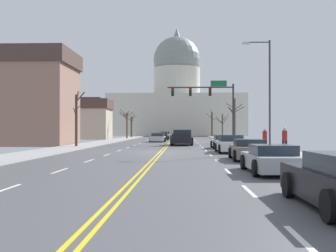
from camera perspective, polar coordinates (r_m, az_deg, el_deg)
The scene contains 24 objects.
ground at distance 30.40m, azimuth -0.98°, elevation -3.68°, with size 20.00×180.00×0.20m.
signal_gantry at distance 47.91m, azimuth 5.98°, elevation 4.01°, with size 7.91×0.41×7.35m.
street_lamp_right at distance 31.34m, azimuth 13.78°, elevation 5.58°, with size 2.14×0.24×8.32m.
capitol_building at distance 108.99m, azimuth 1.26°, elevation 3.54°, with size 35.37×19.42×29.15m.
pickup_truck_near_00 at distance 43.78m, azimuth 2.04°, elevation -1.74°, with size 2.53×5.53×1.66m.
sedan_near_01 at distance 36.29m, azimuth 7.78°, elevation -2.28°, with size 1.99×4.61×1.19m.
sedan_near_02 at distance 30.29m, azimuth 8.85°, elevation -2.58°, with size 2.09×4.48×1.30m.
sedan_near_03 at distance 23.17m, azimuth 11.36°, elevation -3.37°, with size 2.05×4.33×1.17m.
sedan_near_04 at distance 16.49m, azimuth 14.51°, elevation -4.61°, with size 2.02×4.35×1.13m.
sedan_oncoming_00 at distance 54.48m, azimuth -1.45°, elevation -1.67°, with size 2.11×4.66×1.18m.
sedan_oncoming_01 at distance 64.02m, azimuth -0.78°, elevation -1.49°, with size 2.00×4.65×1.15m.
sedan_oncoming_02 at distance 76.75m, azimuth -0.38°, elevation -1.29°, with size 2.04×4.30×1.24m.
flank_building_00 at distance 57.32m, azimuth -18.82°, elevation 2.63°, with size 9.99×7.15×9.42m.
flank_building_01 at distance 79.72m, azimuth -12.28°, elevation 1.09°, with size 9.40×9.19×7.58m.
flank_building_02 at distance 46.02m, azimuth -21.64°, elevation 3.74°, with size 13.85×8.01×10.01m.
flank_building_03 at distance 70.23m, azimuth -13.05°, elevation 0.95°, with size 12.23×6.43×6.74m.
bare_tree_00 at distance 85.33m, azimuth 6.25°, elevation 0.34°, with size 2.16×2.51×5.91m.
bare_tree_01 at distance 70.16m, azimuth -5.89°, elevation 0.45°, with size 2.43×2.40×5.08m.
bare_tree_02 at distance 52.13m, azimuth 9.42°, elevation 1.07°, with size 2.32×1.44×5.52m.
bare_tree_03 at distance 38.60m, azimuth -12.85°, elevation 1.17°, with size 2.04×2.92×5.26m.
bare_tree_04 at distance 74.82m, azimuth 7.72°, elevation 0.17°, with size 2.51×2.05×4.51m.
bare_tree_05 at distance 81.02m, azimuth -5.21°, elevation 0.01°, with size 2.12×2.23×4.66m.
pedestrian_00 at distance 31.96m, azimuth 13.58°, elevation -1.64°, with size 0.35×0.34×1.67m.
pedestrian_01 at distance 27.96m, azimuth 16.22°, elevation -1.74°, with size 0.35×0.34×1.72m.
Camera 1 is at (1.64, -30.31, 1.75)m, focal length 42.94 mm.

